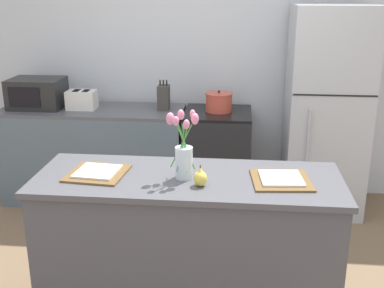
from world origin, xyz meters
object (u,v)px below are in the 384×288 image
Objects in this scene: stove_range at (217,158)px; cooking_pot at (219,102)px; plate_setting_left at (97,173)px; knife_block at (164,97)px; toaster at (82,100)px; pear_figurine at (200,178)px; flower_vase at (184,152)px; microwave at (37,93)px; refrigerator at (326,112)px; plate_setting_right at (281,179)px.

stove_range is 0.53m from cooking_pot.
knife_block reaches higher than plate_setting_left.
stove_range is 0.75m from knife_block.
toaster is at bearing -178.08° from cooking_pot.
stove_range is 7.07× the size of pear_figurine.
flower_vase is 0.82× the size of microwave.
refrigerator reaches higher than stove_range.
plate_setting_right is at bearing -74.80° from stove_range.
cooking_pot is at bearing 1.92° from toaster.
pear_figurine is 0.45× the size of toaster.
pear_figurine is 0.47× the size of knife_block.
toaster is 0.75m from knife_block.
refrigerator is at bearing 72.35° from plate_setting_right.
refrigerator is 1.69m from plate_setting_right.
microwave is at bearing 122.66° from plate_setting_left.
flower_vase reaches higher than microwave.
flower_vase is 1.11× the size of plate_setting_left.
cooking_pot reaches higher than stove_range.
pear_figurine is at bearing -46.18° from flower_vase.
stove_range is at bearing 0.02° from microwave.
cooking_pot is at bearing 104.80° from plate_setting_right.
plate_setting_right is (0.44, -1.61, 0.47)m from stove_range.
stove_range is 1.80m from pear_figurine.
refrigerator reaches higher than cooking_pot.
flower_vase is 2.24m from microwave.
pear_figurine is at bearing -90.55° from stove_range.
microwave is (-1.65, 1.72, 0.07)m from pear_figurine.
refrigerator is 4.62× the size of flower_vase.
stove_range is at bearing 89.45° from pear_figurine.
plate_setting_left is 1.46× the size of cooking_pot.
refrigerator is at bearing 60.75° from pear_figurine.
plate_setting_left is 1.66m from knife_block.
stove_range is 1.77m from microwave.
microwave reaches higher than toaster.
plate_setting_left is 1.00× the size of plate_setting_right.
refrigerator is 1.45m from knife_block.
refrigerator reaches higher than flower_vase.
plate_setting_right is 2.32m from toaster.
plate_setting_left is at bearing 179.47° from flower_vase.
plate_setting_left is 1.27× the size of toaster.
flower_vase reaches higher than pear_figurine.
pear_figurine is at bearing -165.81° from plate_setting_right.
cooking_pot is (-0.94, 0.02, 0.06)m from refrigerator.
plate_setting_right is at bearing -43.44° from toaster.
knife_block reaches higher than pear_figurine.
stove_range is 3.29× the size of knife_block.
microwave is 1.17m from knife_block.
stove_range is at bearing 105.20° from plate_setting_right.
stove_range is 1.06m from refrigerator.
stove_range is 1.35m from toaster.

